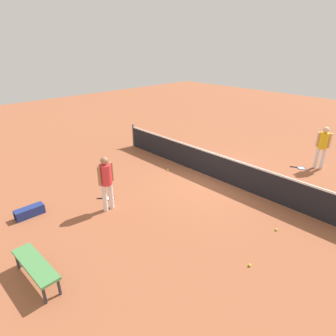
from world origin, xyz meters
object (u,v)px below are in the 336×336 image
at_px(tennis_ball_by_net, 250,265).
at_px(player_near_side, 106,179).
at_px(tennis_racket_near_player, 109,198).
at_px(tennis_ball_midcourt, 276,230).
at_px(player_far_side, 323,144).
at_px(courtside_bench, 35,265).
at_px(tennis_ball_near_player, 168,170).
at_px(equipment_bag, 28,212).
at_px(tennis_racket_far_player, 301,168).

bearing_deg(tennis_ball_by_net, player_near_side, -167.08).
bearing_deg(tennis_racket_near_player, tennis_ball_midcourt, 26.78).
distance_m(player_far_side, tennis_ball_midcourt, 5.25).
bearing_deg(tennis_racket_near_player, tennis_ball_by_net, 7.31).
bearing_deg(tennis_ball_midcourt, courtside_bench, -116.40).
bearing_deg(player_far_side, tennis_ball_midcourt, -80.28).
distance_m(tennis_ball_near_player, tennis_ball_midcourt, 4.84).
bearing_deg(tennis_racket_near_player, equipment_bag, -107.64).
distance_m(player_far_side, courtside_bench, 10.56).
height_order(player_near_side, courtside_bench, player_near_side).
xyz_separation_m(tennis_racket_near_player, tennis_ball_by_net, (4.80, 0.62, 0.02)).
bearing_deg(tennis_ball_midcourt, tennis_ball_near_player, 173.56).
distance_m(tennis_racket_near_player, tennis_racket_far_player, 7.61).
relative_size(player_near_side, tennis_racket_near_player, 3.02).
bearing_deg(equipment_bag, tennis_ball_by_net, 27.55).
height_order(tennis_racket_near_player, courtside_bench, courtside_bench).
bearing_deg(tennis_ball_by_net, player_far_side, 99.23).
relative_size(player_far_side, tennis_ball_by_net, 25.76).
distance_m(player_near_side, tennis_ball_near_player, 3.45).
bearing_deg(tennis_ball_by_net, tennis_racket_far_player, 103.96).
distance_m(tennis_racket_far_player, courtside_bench, 9.99).
relative_size(player_far_side, tennis_ball_near_player, 25.76).
xyz_separation_m(tennis_racket_far_player, tennis_ball_by_net, (1.56, -6.27, 0.02)).
height_order(player_near_side, player_far_side, same).
height_order(tennis_racket_far_player, tennis_ball_near_player, tennis_ball_near_player).
distance_m(courtside_bench, equipment_bag, 2.77).
bearing_deg(tennis_racket_far_player, tennis_racket_near_player, -115.20).
bearing_deg(player_near_side, player_far_side, 67.85).
height_order(player_far_side, equipment_bag, player_far_side).
distance_m(tennis_ball_by_net, equipment_bag, 6.23).
bearing_deg(player_far_side, courtside_bench, -99.65).
bearing_deg(player_far_side, tennis_racket_near_player, -116.60).
bearing_deg(tennis_racket_far_player, player_near_side, -110.41).
bearing_deg(tennis_racket_far_player, player_far_side, 47.52).
bearing_deg(tennis_ball_by_net, courtside_bench, -128.36).
bearing_deg(tennis_ball_by_net, equipment_bag, -152.45).
relative_size(player_far_side, equipment_bag, 2.12).
relative_size(player_near_side, tennis_racket_far_player, 2.84).
distance_m(tennis_racket_near_player, tennis_ball_midcourt, 5.12).
relative_size(player_far_side, tennis_ball_midcourt, 25.76).
xyz_separation_m(tennis_racket_far_player, tennis_ball_near_player, (-3.48, -4.04, 0.02)).
bearing_deg(equipment_bag, player_near_side, 56.40).
height_order(tennis_racket_near_player, tennis_ball_near_player, tennis_ball_near_player).
bearing_deg(player_far_side, equipment_bag, -114.60).
xyz_separation_m(tennis_ball_by_net, tennis_ball_midcourt, (-0.23, 1.69, 0.00)).
bearing_deg(tennis_ball_midcourt, tennis_ball_by_net, -82.27).
distance_m(player_near_side, player_far_side, 8.36).
bearing_deg(equipment_bag, tennis_ball_midcourt, 40.82).
bearing_deg(tennis_ball_near_player, tennis_ball_midcourt, -6.44).
height_order(tennis_ball_midcourt, equipment_bag, equipment_bag).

